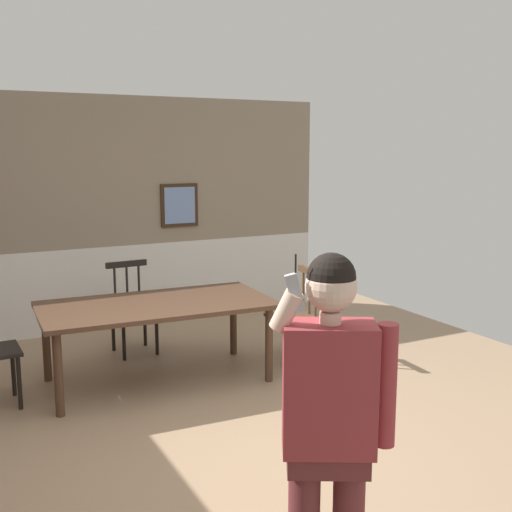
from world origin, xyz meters
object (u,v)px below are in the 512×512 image
chair_near_window (295,315)px  dining_table (157,310)px  chair_at_table_head (133,309)px  person_figure (330,417)px

chair_near_window → dining_table: bearing=90.3°
chair_at_table_head → dining_table: bearing=84.6°
dining_table → chair_near_window: bearing=-3.2°
chair_at_table_head → person_figure: (-0.32, -4.01, 0.49)m
chair_at_table_head → person_figure: 4.05m
chair_near_window → chair_at_table_head: 1.66m
dining_table → chair_at_table_head: 0.93m
dining_table → chair_at_table_head: chair_at_table_head is taller
dining_table → chair_near_window: (1.39, -0.08, -0.20)m
dining_table → person_figure: bearing=-95.0°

